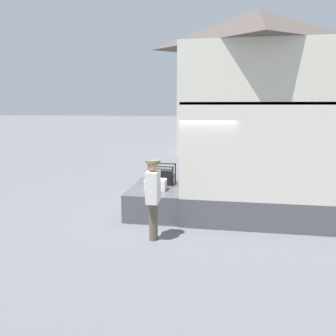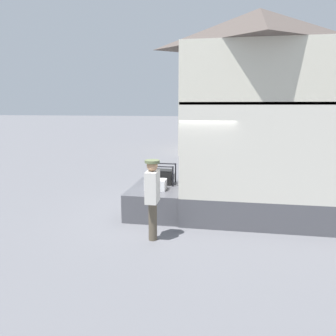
% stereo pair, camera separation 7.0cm
% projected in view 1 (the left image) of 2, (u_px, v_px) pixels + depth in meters
% --- Properties ---
extents(ground_plane, '(160.00, 160.00, 0.00)m').
position_uv_depth(ground_plane, '(184.00, 213.00, 8.73)').
color(ground_plane, slate).
extents(tailgate_deck, '(1.40, 2.08, 0.69)m').
position_uv_depth(tailgate_deck, '(158.00, 199.00, 8.78)').
color(tailgate_deck, '#4C4C51').
rests_on(tailgate_deck, ground).
extents(microwave, '(0.53, 0.38, 0.27)m').
position_uv_depth(microwave, '(156.00, 184.00, 8.36)').
color(microwave, white).
rests_on(microwave, tailgate_deck).
extents(portable_generator, '(0.70, 0.50, 0.55)m').
position_uv_depth(portable_generator, '(163.00, 177.00, 8.96)').
color(portable_generator, black).
rests_on(portable_generator, tailgate_deck).
extents(worker_person, '(0.31, 0.44, 1.72)m').
position_uv_depth(worker_person, '(153.00, 192.00, 6.79)').
color(worker_person, brown).
rests_on(worker_person, ground).
extents(house_backdrop, '(9.21, 6.69, 8.47)m').
position_uv_depth(house_backdrop, '(255.00, 81.00, 20.07)').
color(house_backdrop, beige).
rests_on(house_backdrop, ground).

